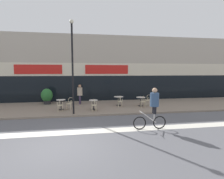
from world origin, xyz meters
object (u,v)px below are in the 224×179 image
object	(u,v)px
bistro_table_2	(119,99)
cyclist_0	(153,105)
pedestrian_near_end	(80,93)
lamp_post	(72,61)
bistro_table_1	(93,103)
cafe_chair_1_near	(94,104)
cafe_chair_3_side	(148,99)
bistro_table_3	(141,100)
cafe_chair_2_near	(120,101)
cafe_chair_0_near	(60,104)
cafe_chair_0_side	(70,102)
cafe_chair_3_near	(143,101)
bistro_table_0	(61,103)
planter_pot	(47,96)

from	to	relation	value
bistro_table_2	cyclist_0	size ratio (longest dim) A/B	0.37
pedestrian_near_end	lamp_post	bearing A→B (deg)	88.78
bistro_table_1	lamp_post	distance (m)	3.45
cafe_chair_1_near	cafe_chair_3_side	bearing A→B (deg)	-78.44
bistro_table_3	cafe_chair_2_near	distance (m)	1.77
cafe_chair_3_side	pedestrian_near_end	xyz separation A→B (m)	(-5.55, 1.55, 0.49)
cafe_chair_0_near	cafe_chair_0_side	world-z (taller)	same
cafe_chair_0_near	cafe_chair_1_near	size ratio (longest dim) A/B	1.00
pedestrian_near_end	bistro_table_1	bearing A→B (deg)	118.50
cafe_chair_3_near	cyclist_0	world-z (taller)	cyclist_0
bistro_table_0	lamp_post	world-z (taller)	lamp_post
bistro_table_3	cyclist_0	world-z (taller)	cyclist_0
bistro_table_2	cafe_chair_3_near	size ratio (longest dim) A/B	0.87
bistro_table_3	cafe_chair_3_side	size ratio (longest dim) A/B	0.83
cafe_chair_2_near	cyclist_0	xyz separation A→B (m)	(0.62, -5.14, 0.60)
planter_pot	cafe_chair_1_near	bearing A→B (deg)	-41.68
cafe_chair_1_near	cafe_chair_3_near	bearing A→B (deg)	-84.52
cafe_chair_3_side	cafe_chair_2_near	bearing A→B (deg)	-0.81
bistro_table_2	cafe_chair_3_side	world-z (taller)	cafe_chair_3_side
cafe_chair_3_near	lamp_post	distance (m)	6.17
cafe_chair_3_near	cafe_chair_3_side	distance (m)	0.89
bistro_table_3	cafe_chair_1_near	distance (m)	4.13
cafe_chair_1_near	cyclist_0	xyz separation A→B (m)	(2.75, -3.96, 0.60)
bistro_table_3	cafe_chair_0_near	world-z (taller)	cafe_chair_0_near
bistro_table_2	cafe_chair_1_near	bearing A→B (deg)	-139.78
cafe_chair_0_side	cafe_chair_1_near	bearing A→B (deg)	151.83
bistro_table_2	pedestrian_near_end	xyz separation A→B (m)	(-3.17, 1.13, 0.46)
cafe_chair_0_near	planter_pot	distance (m)	3.45
pedestrian_near_end	cafe_chair_0_near	bearing A→B (deg)	67.85
cafe_chair_0_side	cafe_chair_2_near	size ratio (longest dim) A/B	1.00
bistro_table_1	bistro_table_3	size ratio (longest dim) A/B	0.94
cafe_chair_1_near	planter_pot	distance (m)	5.15
cafe_chair_2_near	planter_pot	size ratio (longest dim) A/B	0.67
cafe_chair_3_near	bistro_table_0	bearing A→B (deg)	93.07
cafe_chair_3_side	lamp_post	distance (m)	6.86
cafe_chair_1_near	cyclist_0	size ratio (longest dim) A/B	0.43
cafe_chair_0_side	cafe_chair_1_near	xyz separation A→B (m)	(1.74, -0.93, 0.00)
cafe_chair_1_near	cafe_chair_3_side	xyz separation A→B (m)	(4.51, 1.39, 0.00)
cafe_chair_2_near	cafe_chair_0_side	bearing A→B (deg)	99.29
bistro_table_2	cafe_chair_0_near	size ratio (longest dim) A/B	0.87
cafe_chair_0_near	cafe_chair_2_near	size ratio (longest dim) A/B	1.00
bistro_table_3	lamp_post	world-z (taller)	lamp_post
bistro_table_3	cafe_chair_0_near	bearing A→B (deg)	-170.22
bistro_table_2	cafe_chair_2_near	bearing A→B (deg)	-90.68
cafe_chair_0_near	cafe_chair_3_side	xyz separation A→B (m)	(6.87, 1.08, 0.00)
lamp_post	pedestrian_near_end	distance (m)	4.26
bistro_table_0	cafe_chair_1_near	world-z (taller)	cafe_chair_1_near
cafe_chair_2_near	bistro_table_1	bearing A→B (deg)	110.23
bistro_table_0	cafe_chair_3_side	bearing A→B (deg)	3.82
bistro_table_0	bistro_table_3	size ratio (longest dim) A/B	1.00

